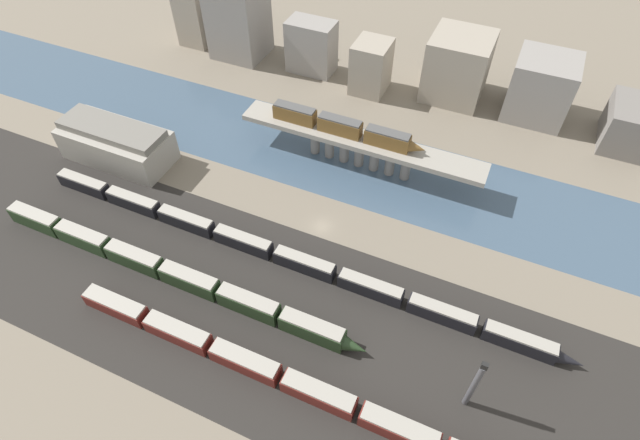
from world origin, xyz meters
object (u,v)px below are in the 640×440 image
train_on_bridge (345,127)px  signal_tower (474,385)px  warehouse_building (117,143)px  train_yard_mid (168,272)px  train_yard_far (280,255)px  train_yard_near (290,381)px

train_on_bridge → signal_tower: bearing=-49.2°
warehouse_building → train_on_bridge: bearing=23.0°
train_yard_mid → train_yard_far: (18.02, 12.74, -0.29)m
train_on_bridge → train_yard_near: 58.69m
train_yard_near → train_yard_far: 26.62m
warehouse_building → train_yard_far: bearing=-13.9°
train_yard_mid → warehouse_building: 40.68m
warehouse_building → train_yard_mid: bearing=-38.2°
train_yard_near → train_yard_far: bearing=120.7°
train_yard_far → train_yard_near: bearing=-59.3°
train_on_bridge → train_yard_near: train_on_bridge is taller
train_yard_mid → signal_tower: size_ratio=5.80×
train_on_bridge → warehouse_building: train_on_bridge is taller
train_yard_far → signal_tower: size_ratio=8.19×
train_on_bridge → warehouse_building: (-50.02, -21.27, -5.32)m
signal_tower → warehouse_building: bearing=164.0°
train_on_bridge → train_yard_mid: bearing=-111.3°
signal_tower → train_on_bridge: bearing=130.8°
train_yard_near → train_on_bridge: bearing=103.4°
train_yard_near → signal_tower: (27.42, 9.11, 5.18)m
warehouse_building → signal_tower: signal_tower is taller
train_yard_near → warehouse_building: 72.71m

